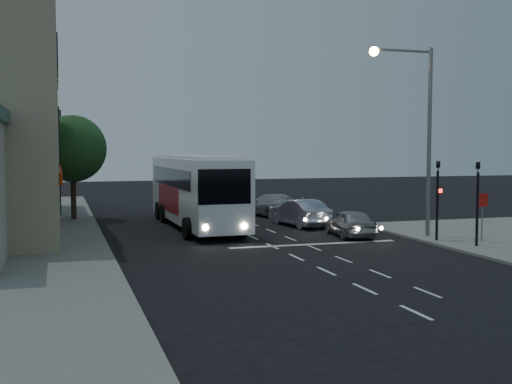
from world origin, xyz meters
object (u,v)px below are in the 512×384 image
object	(u,v)px
streetlight	(418,119)
traffic_signal_main	(438,190)
car_suv	(350,223)
car_sedan_b	(272,205)
regulatory_sign	(483,209)
car_sedan_a	(299,213)
traffic_signal_side	(478,193)
street_tree	(72,146)
tour_bus	(196,189)

from	to	relation	value
streetlight	traffic_signal_main	bearing A→B (deg)	-79.80
car_suv	car_sedan_b	distance (m)	9.97
car_suv	car_sedan_b	xyz separation A→B (m)	(-0.74, 9.94, 0.04)
car_suv	regulatory_sign	size ratio (longest dim) A/B	1.83
car_suv	streetlight	distance (m)	5.94
car_suv	car_sedan_b	world-z (taller)	car_sedan_b
car_suv	traffic_signal_main	world-z (taller)	traffic_signal_main
car_suv	car_sedan_a	world-z (taller)	car_sedan_a
car_sedan_a	regulatory_sign	world-z (taller)	regulatory_sign
car_suv	traffic_signal_side	world-z (taller)	traffic_signal_side
traffic_signal_side	streetlight	world-z (taller)	streetlight
traffic_signal_side	street_tree	distance (m)	23.24
streetlight	street_tree	distance (m)	20.19
car_suv	street_tree	bearing A→B (deg)	-34.98
traffic_signal_side	street_tree	bearing A→B (deg)	135.50
car_sedan_b	street_tree	xyz separation A→B (m)	(-12.12, 1.28, 3.77)
traffic_signal_main	regulatory_sign	world-z (taller)	traffic_signal_main
tour_bus	streetlight	world-z (taller)	streetlight
car_sedan_b	regulatory_sign	xyz separation A→B (m)	(5.39, -13.98, 0.87)
tour_bus	car_sedan_b	distance (m)	7.20
car_sedan_a	car_sedan_b	bearing A→B (deg)	-99.51
car_sedan_a	street_tree	xyz separation A→B (m)	(-11.98, 6.58, 3.75)
tour_bus	car_suv	distance (m)	8.88
traffic_signal_side	car_sedan_b	bearing A→B (deg)	106.37
traffic_signal_side	streetlight	size ratio (longest dim) A/B	0.46
tour_bus	regulatory_sign	size ratio (longest dim) A/B	5.86
car_sedan_b	traffic_signal_main	world-z (taller)	traffic_signal_main
car_sedan_b	street_tree	size ratio (longest dim) A/B	0.81
street_tree	car_sedan_a	bearing A→B (deg)	-28.77
car_suv	traffic_signal_side	distance (m)	6.43
tour_bus	car_sedan_a	world-z (taller)	tour_bus
traffic_signal_main	streetlight	distance (m)	3.61
street_tree	traffic_signal_side	bearing A→B (deg)	-44.50
car_sedan_a	traffic_signal_main	size ratio (longest dim) A/B	1.11
regulatory_sign	street_tree	size ratio (longest dim) A/B	0.35
car_sedan_b	car_sedan_a	bearing A→B (deg)	78.04
car_sedan_b	streetlight	distance (m)	13.04
tour_bus	regulatory_sign	xyz separation A→B (m)	(11.16, -9.89, -0.54)
traffic_signal_side	street_tree	world-z (taller)	street_tree
tour_bus	traffic_signal_main	world-z (taller)	traffic_signal_main
streetlight	street_tree	world-z (taller)	streetlight
car_sedan_b	tour_bus	bearing A→B (deg)	24.88
traffic_signal_side	car_sedan_a	bearing A→B (deg)	115.16
traffic_signal_main	street_tree	world-z (taller)	street_tree
regulatory_sign	tour_bus	bearing A→B (deg)	138.43
traffic_signal_side	regulatory_sign	distance (m)	1.61
traffic_signal_side	regulatory_sign	size ratio (longest dim) A/B	1.86
traffic_signal_side	streetlight	xyz separation A→B (m)	(-0.96, 3.40, 3.31)
traffic_signal_side	street_tree	size ratio (longest dim) A/B	0.66
car_sedan_a	street_tree	distance (m)	14.17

